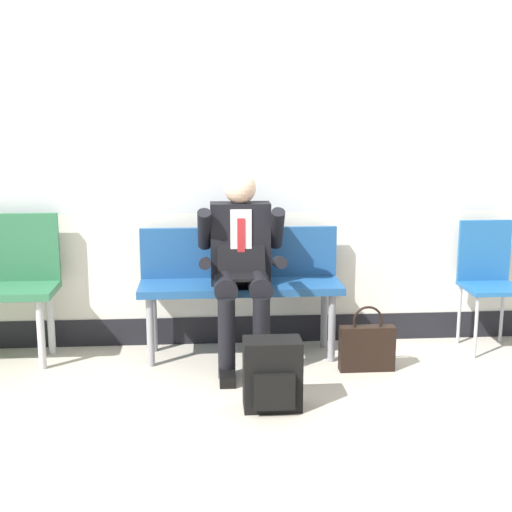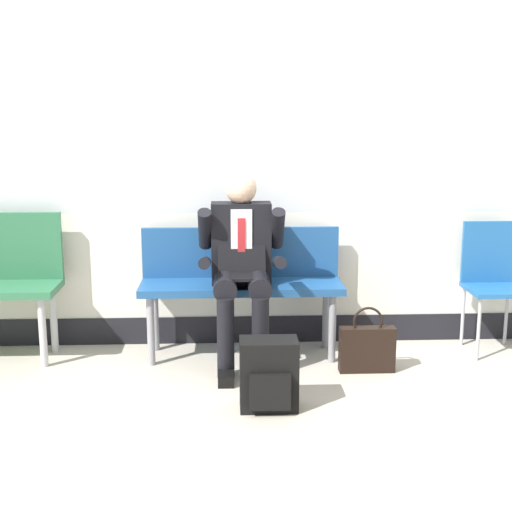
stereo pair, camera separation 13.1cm
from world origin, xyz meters
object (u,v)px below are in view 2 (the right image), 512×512
object	(u,v)px
bench_with_person	(241,277)
folding_chair	(492,274)
backpack	(269,375)
handbag	(367,348)
person_seated	(242,263)

from	to	relation	value
bench_with_person	folding_chair	xyz separation A→B (m)	(1.76, 0.01, -0.00)
backpack	handbag	world-z (taller)	handbag
bench_with_person	handbag	xyz separation A→B (m)	(0.81, -0.40, -0.39)
person_seated	folding_chair	distance (m)	1.78
person_seated	backpack	bearing A→B (deg)	-80.04
bench_with_person	person_seated	world-z (taller)	person_seated
folding_chair	backpack	bearing A→B (deg)	-149.31
bench_with_person	handbag	distance (m)	0.98
bench_with_person	backpack	bearing A→B (deg)	-82.04
backpack	folding_chair	size ratio (longest dim) A/B	0.45
backpack	bench_with_person	bearing A→B (deg)	97.96
person_seated	backpack	world-z (taller)	person_seated
folding_chair	person_seated	bearing A→B (deg)	-173.29
bench_with_person	handbag	world-z (taller)	bench_with_person
person_seated	folding_chair	size ratio (longest dim) A/B	1.40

